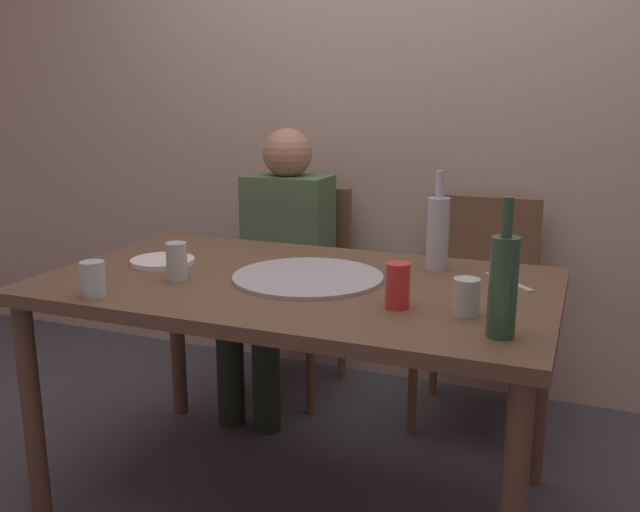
% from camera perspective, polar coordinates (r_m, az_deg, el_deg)
% --- Properties ---
extents(ground_plane, '(8.00, 8.00, 0.00)m').
position_cam_1_polar(ground_plane, '(2.41, -1.82, -19.56)').
color(ground_plane, '#424247').
extents(back_wall, '(6.00, 0.10, 2.60)m').
position_cam_1_polar(back_wall, '(3.10, 6.74, 13.16)').
color(back_wall, '#BCA893').
rests_on(back_wall, ground_plane).
extents(dining_table, '(1.55, 0.91, 0.76)m').
position_cam_1_polar(dining_table, '(2.12, -1.96, -4.00)').
color(dining_table, brown).
rests_on(dining_table, ground_plane).
extents(pizza_tray, '(0.46, 0.46, 0.01)m').
position_cam_1_polar(pizza_tray, '(2.10, -1.02, -1.76)').
color(pizza_tray, '#ADADB2').
rests_on(pizza_tray, dining_table).
extents(wine_bottle, '(0.07, 0.07, 0.32)m').
position_cam_1_polar(wine_bottle, '(2.22, 9.81, 2.06)').
color(wine_bottle, '#B2BCC1').
rests_on(wine_bottle, dining_table).
extents(beer_bottle, '(0.07, 0.07, 0.33)m').
position_cam_1_polar(beer_bottle, '(1.63, 15.07, -2.27)').
color(beer_bottle, '#2D5133').
rests_on(beer_bottle, dining_table).
extents(tumbler_near, '(0.06, 0.06, 0.12)m').
position_cam_1_polar(tumbler_near, '(2.12, -11.89, -0.43)').
color(tumbler_near, '#B7C6BC').
rests_on(tumbler_near, dining_table).
extents(tumbler_far, '(0.07, 0.07, 0.10)m').
position_cam_1_polar(tumbler_far, '(1.79, 12.13, -3.36)').
color(tumbler_far, '#B7C6BC').
rests_on(tumbler_far, dining_table).
extents(wine_glass, '(0.07, 0.07, 0.10)m').
position_cam_1_polar(wine_glass, '(2.01, -18.46, -1.84)').
color(wine_glass, '#B7C6BC').
rests_on(wine_glass, dining_table).
extents(soda_can, '(0.07, 0.07, 0.12)m').
position_cam_1_polar(soda_can, '(1.82, 6.49, -2.46)').
color(soda_can, red).
rests_on(soda_can, dining_table).
extents(plate_stack, '(0.21, 0.21, 0.02)m').
position_cam_1_polar(plate_stack, '(2.34, -13.03, -0.43)').
color(plate_stack, white).
rests_on(plate_stack, dining_table).
extents(table_knife, '(0.16, 0.17, 0.01)m').
position_cam_1_polar(table_knife, '(2.13, 15.48, -2.09)').
color(table_knife, '#B7B7BC').
rests_on(table_knife, dining_table).
extents(chair_left, '(0.44, 0.44, 0.90)m').
position_cam_1_polar(chair_left, '(3.06, -2.16, -1.64)').
color(chair_left, brown).
rests_on(chair_left, ground_plane).
extents(chair_right, '(0.44, 0.44, 0.90)m').
position_cam_1_polar(chair_right, '(2.84, 13.02, -3.19)').
color(chair_right, brown).
rests_on(chair_right, ground_plane).
extents(guest_in_sweater, '(0.36, 0.56, 1.17)m').
position_cam_1_polar(guest_in_sweater, '(2.90, -3.39, 0.07)').
color(guest_in_sweater, '#4C6B47').
rests_on(guest_in_sweater, ground_plane).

